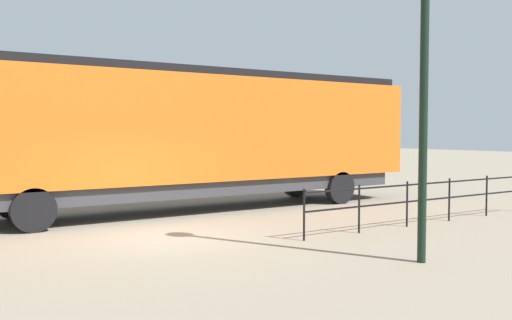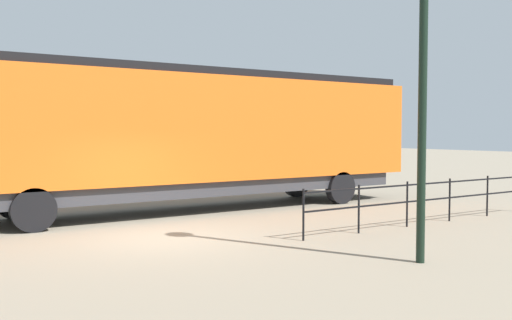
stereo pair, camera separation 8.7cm
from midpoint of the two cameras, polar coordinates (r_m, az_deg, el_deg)
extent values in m
plane|color=gray|center=(13.34, -9.34, -7.83)|extent=(120.00, 120.00, 0.00)
cube|color=orange|center=(17.64, -6.63, 3.19)|extent=(2.81, 15.67, 3.14)
cube|color=black|center=(21.51, 9.46, 1.85)|extent=(2.70, 2.31, 2.20)
cube|color=black|center=(17.73, -6.66, 8.66)|extent=(2.53, 15.04, 0.24)
cube|color=#38383D|center=(17.72, -6.59, -2.63)|extent=(2.53, 14.41, 0.45)
cylinder|color=black|center=(21.48, 3.88, -2.26)|extent=(0.30, 1.10, 1.10)
cylinder|color=black|center=(19.55, 8.36, -2.79)|extent=(0.30, 1.10, 1.10)
cylinder|color=black|center=(17.35, -23.50, -3.71)|extent=(0.30, 1.10, 1.10)
cylinder|color=black|center=(14.90, -21.81, -4.73)|extent=(0.30, 1.10, 1.10)
cylinder|color=black|center=(11.00, 16.44, 6.98)|extent=(0.16, 0.16, 6.56)
cube|color=black|center=(15.75, 16.99, -2.28)|extent=(0.04, 8.52, 0.04)
cube|color=black|center=(15.79, 16.97, -3.86)|extent=(0.04, 8.52, 0.04)
cylinder|color=black|center=(12.83, 4.70, -5.55)|extent=(0.05, 0.05, 1.18)
cylinder|color=black|center=(13.94, 10.24, -4.91)|extent=(0.05, 0.05, 1.18)
cylinder|color=black|center=(15.16, 14.91, -4.34)|extent=(0.05, 0.05, 1.18)
cylinder|color=black|center=(16.46, 18.86, -3.83)|extent=(0.05, 0.05, 1.18)
cylinder|color=black|center=(17.84, 22.21, -3.38)|extent=(0.05, 0.05, 1.18)
camera|label=1|loc=(0.04, -90.16, -0.01)|focal=39.46mm
camera|label=2|loc=(0.04, 89.84, 0.01)|focal=39.46mm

